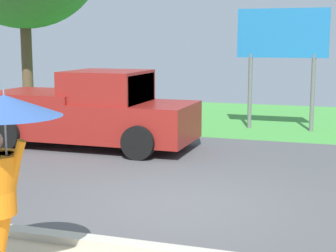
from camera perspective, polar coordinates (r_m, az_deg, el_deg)
The scene contains 3 objects.
ground_plane at distance 11.52m, azimuth 5.25°, elevation -4.30°, with size 40.00×22.00×0.20m.
pickup_truck at distance 13.37m, azimuth -8.24°, elevation 1.52°, with size 5.20×2.28×1.88m.
roadside_billboard at distance 16.00m, azimuth 11.99°, elevation 8.68°, with size 2.60×0.12×3.50m.
Camera 1 is at (2.52, -7.97, 2.62)m, focal length 57.67 mm.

